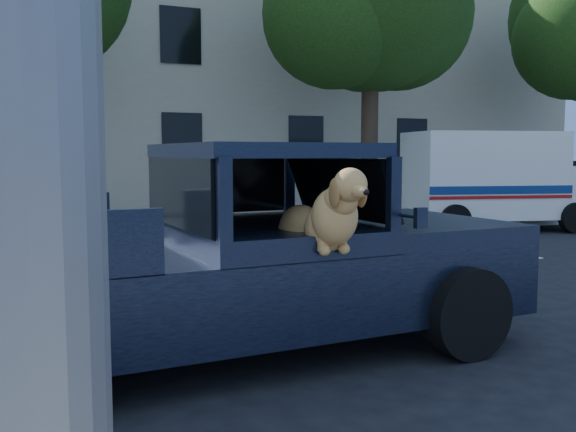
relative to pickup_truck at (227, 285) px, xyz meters
name	(u,v)px	position (x,y,z in m)	size (l,w,h in m)	color
ground	(432,342)	(1.94, -0.43, -0.65)	(120.00, 120.00, 0.00)	black
far_sidewalk	(188,230)	(1.94, 8.77, -0.57)	(60.00, 4.00, 0.15)	gray
lane_stripes	(406,269)	(3.94, 2.97, -0.64)	(21.60, 0.14, 0.01)	silver
street_tree_mid	(372,1)	(6.97, 9.19, 5.06)	(6.00, 5.20, 8.60)	#332619
building_main	(216,75)	(4.94, 16.07, 3.85)	(26.00, 6.00, 9.00)	#C1B69F
pickup_truck	(227,285)	(0.00, 0.00, 0.00)	(5.44, 2.81, 1.92)	black
mail_truck	(493,187)	(8.84, 6.59, 0.37)	(4.58, 2.98, 2.32)	silver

